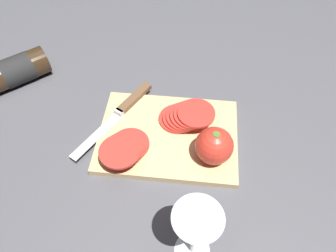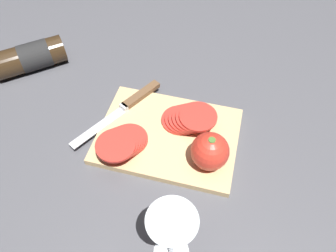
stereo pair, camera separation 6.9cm
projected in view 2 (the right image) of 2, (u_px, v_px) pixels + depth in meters
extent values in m
plane|color=#4C4C51|center=(164.00, 134.00, 0.80)|extent=(3.00, 3.00, 0.00)
cube|color=tan|center=(168.00, 136.00, 0.79)|extent=(0.33, 0.24, 0.02)
cylinder|color=#332314|center=(30.00, 57.00, 0.92)|extent=(0.20, 0.18, 0.08)
cylinder|color=black|center=(35.00, 56.00, 0.92)|extent=(0.11, 0.11, 0.08)
cylinder|color=silver|center=(171.00, 252.00, 0.63)|extent=(0.07, 0.07, 0.00)
cylinder|color=silver|center=(171.00, 247.00, 0.60)|extent=(0.01, 0.01, 0.06)
cone|color=silver|center=(172.00, 232.00, 0.54)|extent=(0.08, 0.08, 0.10)
cone|color=beige|center=(172.00, 238.00, 0.56)|extent=(0.03, 0.03, 0.03)
sphere|color=red|center=(210.00, 151.00, 0.70)|extent=(0.08, 0.08, 0.08)
cylinder|color=#47702D|center=(212.00, 141.00, 0.67)|extent=(0.02, 0.02, 0.01)
cube|color=silver|center=(99.00, 127.00, 0.79)|extent=(0.10, 0.15, 0.00)
cube|color=silver|center=(124.00, 107.00, 0.82)|extent=(0.02, 0.02, 0.01)
cube|color=brown|center=(141.00, 95.00, 0.85)|extent=(0.08, 0.11, 0.01)
cylinder|color=red|center=(180.00, 120.00, 0.80)|extent=(0.09, 0.09, 0.01)
cylinder|color=red|center=(183.00, 119.00, 0.79)|extent=(0.09, 0.09, 0.01)
cylinder|color=red|center=(187.00, 119.00, 0.79)|extent=(0.09, 0.09, 0.01)
cylinder|color=red|center=(191.00, 118.00, 0.78)|extent=(0.09, 0.09, 0.01)
cylinder|color=red|center=(194.00, 117.00, 0.77)|extent=(0.09, 0.09, 0.01)
cylinder|color=red|center=(198.00, 117.00, 0.77)|extent=(0.09, 0.09, 0.01)
cylinder|color=red|center=(129.00, 139.00, 0.77)|extent=(0.09, 0.09, 0.01)
cylinder|color=red|center=(126.00, 140.00, 0.76)|extent=(0.09, 0.09, 0.01)
cylinder|color=red|center=(124.00, 142.00, 0.75)|extent=(0.09, 0.09, 0.01)
cylinder|color=red|center=(121.00, 143.00, 0.74)|extent=(0.09, 0.09, 0.01)
cylinder|color=red|center=(118.00, 144.00, 0.73)|extent=(0.09, 0.09, 0.01)
cylinder|color=red|center=(116.00, 145.00, 0.72)|extent=(0.09, 0.09, 0.01)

